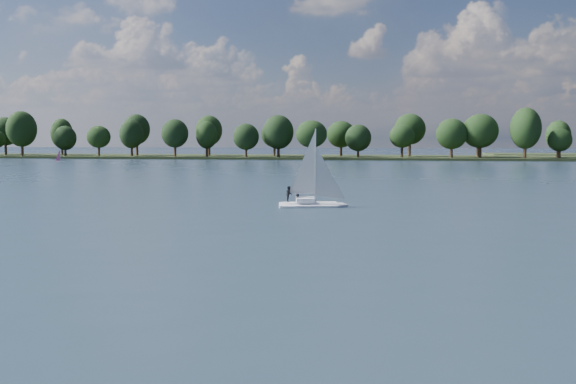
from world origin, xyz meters
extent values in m
plane|color=#233342|center=(0.00, 100.00, 0.00)|extent=(700.00, 700.00, 0.00)
cube|color=black|center=(0.00, 212.00, 0.00)|extent=(660.00, 40.00, 1.50)
cube|color=white|center=(1.98, 52.83, 0.00)|extent=(6.62, 3.24, 0.75)
cube|color=white|center=(1.98, 52.83, 0.75)|extent=(2.09, 1.54, 0.47)
cylinder|color=#BBBCC3|center=(1.98, 52.83, 4.27)|extent=(0.11, 0.11, 7.51)
imported|color=black|center=(0.68, 53.09, 1.36)|extent=(0.53, 0.67, 1.62)
imported|color=black|center=(-0.13, 52.45, 1.36)|extent=(0.74, 0.88, 1.62)
cube|color=silver|center=(-84.96, 162.48, 0.00)|extent=(2.68, 2.10, 0.40)
cylinder|color=silver|center=(-84.96, 162.48, 2.02)|extent=(0.07, 0.07, 3.60)
camera|label=1|loc=(9.92, -12.19, 7.09)|focal=40.00mm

